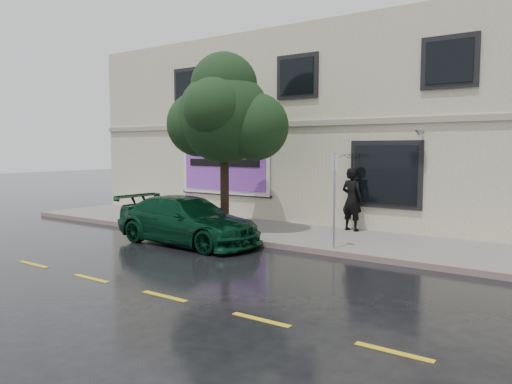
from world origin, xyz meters
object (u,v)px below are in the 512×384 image
Objects in this scene: pedestrian at (352,199)px; street_tree at (224,117)px; car at (187,220)px; fire_hydrant at (193,217)px.

street_tree reaches higher than pedestrian.
car is 5.24m from pedestrian.
car is at bearing 61.53° from pedestrian.
pedestrian reaches higher than fire_hydrant.
car is 0.93× the size of street_tree.
street_tree is 6.06× the size of fire_hydrant.
street_tree is at bearing 46.56° from pedestrian.
street_tree is 3.33m from fire_hydrant.
car is at bearing -91.01° from street_tree.
fire_hydrant is (-4.20, -2.80, -0.60)m from pedestrian.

